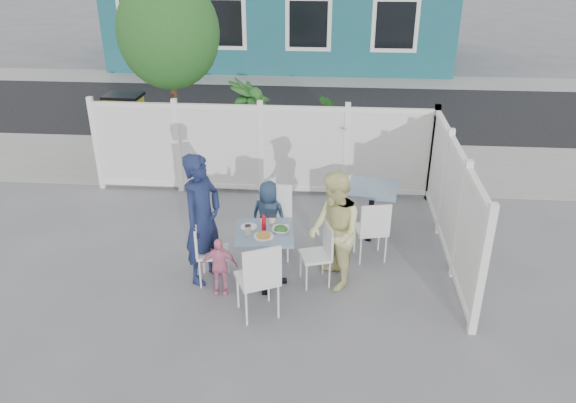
# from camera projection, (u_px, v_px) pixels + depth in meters

# --- Properties ---
(ground) EXTENTS (80.00, 80.00, 0.00)m
(ground) POSITION_uv_depth(u_px,v_px,m) (234.00, 266.00, 7.84)
(ground) COLOR slate
(near_sidewalk) EXTENTS (24.00, 2.60, 0.01)m
(near_sidewalk) POSITION_uv_depth(u_px,v_px,m) (265.00, 163.00, 11.24)
(near_sidewalk) COLOR gray
(near_sidewalk) RESTS_ON ground
(street) EXTENTS (24.00, 5.00, 0.01)m
(street) POSITION_uv_depth(u_px,v_px,m) (282.00, 109.00, 14.55)
(street) COLOR black
(street) RESTS_ON ground
(far_sidewalk) EXTENTS (24.00, 1.60, 0.01)m
(far_sidewalk) POSITION_uv_depth(u_px,v_px,m) (291.00, 80.00, 17.32)
(far_sidewalk) COLOR gray
(far_sidewalk) RESTS_ON ground
(fence_back) EXTENTS (5.86, 0.08, 1.60)m
(fence_back) POSITION_uv_depth(u_px,v_px,m) (261.00, 152.00, 9.63)
(fence_back) COLOR white
(fence_back) RESTS_ON ground
(fence_right) EXTENTS (0.08, 3.66, 1.60)m
(fence_right) POSITION_uv_depth(u_px,v_px,m) (452.00, 204.00, 7.82)
(fence_right) COLOR white
(fence_right) RESTS_ON ground
(tree) EXTENTS (1.80, 1.62, 3.59)m
(tree) POSITION_uv_depth(u_px,v_px,m) (168.00, 33.00, 9.76)
(tree) COLOR #382316
(tree) RESTS_ON ground
(utility_cabinet) EXTENTS (0.68, 0.51, 1.23)m
(utility_cabinet) POSITION_uv_depth(u_px,v_px,m) (127.00, 127.00, 11.35)
(utility_cabinet) COLOR gold
(utility_cabinet) RESTS_ON ground
(potted_shrub_a) EXTENTS (1.16, 1.16, 1.82)m
(potted_shrub_a) POSITION_uv_depth(u_px,v_px,m) (251.00, 131.00, 10.22)
(potted_shrub_a) COLOR #1A501B
(potted_shrub_a) RESTS_ON ground
(potted_shrub_b) EXTENTS (1.26, 1.44, 1.58)m
(potted_shrub_b) POSITION_uv_depth(u_px,v_px,m) (353.00, 142.00, 10.05)
(potted_shrub_b) COLOR #1A501B
(potted_shrub_b) RESTS_ON ground
(main_table) EXTENTS (0.81, 0.81, 0.78)m
(main_table) POSITION_uv_depth(u_px,v_px,m) (264.00, 243.00, 7.20)
(main_table) COLOR slate
(main_table) RESTS_ON ground
(spare_table) EXTENTS (0.83, 0.83, 0.77)m
(spare_table) POSITION_uv_depth(u_px,v_px,m) (372.00, 198.00, 8.43)
(spare_table) COLOR slate
(spare_table) RESTS_ON ground
(chair_left) EXTENTS (0.43, 0.44, 0.90)m
(chair_left) POSITION_uv_depth(u_px,v_px,m) (207.00, 246.00, 7.29)
(chair_left) COLOR white
(chair_left) RESTS_ON ground
(chair_right) EXTENTS (0.46, 0.47, 0.84)m
(chair_right) POSITION_uv_depth(u_px,v_px,m) (321.00, 250.00, 7.28)
(chair_right) COLOR white
(chair_right) RESTS_ON ground
(chair_back) EXTENTS (0.46, 0.44, 1.01)m
(chair_back) POSITION_uv_depth(u_px,v_px,m) (275.00, 216.00, 7.92)
(chair_back) COLOR white
(chair_back) RESTS_ON ground
(chair_near) EXTENTS (0.61, 0.60, 1.02)m
(chair_near) POSITION_uv_depth(u_px,v_px,m) (259.00, 276.00, 6.56)
(chair_near) COLOR white
(chair_near) RESTS_ON ground
(chair_spare) EXTENTS (0.49, 0.48, 0.92)m
(chair_spare) POSITION_uv_depth(u_px,v_px,m) (373.00, 227.00, 7.73)
(chair_spare) COLOR white
(chair_spare) RESTS_ON ground
(man) EXTENTS (0.65, 0.77, 1.78)m
(man) POSITION_uv_depth(u_px,v_px,m) (202.00, 219.00, 7.19)
(man) COLOR #182147
(man) RESTS_ON ground
(woman) EXTENTS (0.80, 0.91, 1.57)m
(woman) POSITION_uv_depth(u_px,v_px,m) (334.00, 231.00, 7.11)
(woman) COLOR #DAD446
(woman) RESTS_ON ground
(boy) EXTENTS (0.58, 0.45, 1.07)m
(boy) POSITION_uv_depth(u_px,v_px,m) (269.00, 216.00, 8.02)
(boy) COLOR #21344C
(boy) RESTS_ON ground
(toddler) EXTENTS (0.48, 0.24, 0.78)m
(toddler) POSITION_uv_depth(u_px,v_px,m) (219.00, 266.00, 7.11)
(toddler) COLOR pink
(toddler) RESTS_ON ground
(plate_main) EXTENTS (0.25, 0.25, 0.02)m
(plate_main) POSITION_uv_depth(u_px,v_px,m) (264.00, 236.00, 7.00)
(plate_main) COLOR white
(plate_main) RESTS_ON main_table
(plate_side) EXTENTS (0.22, 0.22, 0.01)m
(plate_side) POSITION_uv_depth(u_px,v_px,m) (249.00, 227.00, 7.22)
(plate_side) COLOR white
(plate_side) RESTS_ON main_table
(salad_bowl) EXTENTS (0.22, 0.22, 0.05)m
(salad_bowl) POSITION_uv_depth(u_px,v_px,m) (281.00, 230.00, 7.11)
(salad_bowl) COLOR white
(salad_bowl) RESTS_ON main_table
(coffee_cup_a) EXTENTS (0.08, 0.08, 0.11)m
(coffee_cup_a) POSITION_uv_depth(u_px,v_px,m) (248.00, 230.00, 7.05)
(coffee_cup_a) COLOR beige
(coffee_cup_a) RESTS_ON main_table
(coffee_cup_b) EXTENTS (0.08, 0.08, 0.12)m
(coffee_cup_b) POSITION_uv_depth(u_px,v_px,m) (272.00, 221.00, 7.27)
(coffee_cup_b) COLOR beige
(coffee_cup_b) RESTS_ON main_table
(ketchup_bottle) EXTENTS (0.06, 0.06, 0.18)m
(ketchup_bottle) POSITION_uv_depth(u_px,v_px,m) (264.00, 223.00, 7.13)
(ketchup_bottle) COLOR #BC0817
(ketchup_bottle) RESTS_ON main_table
(salt_shaker) EXTENTS (0.03, 0.03, 0.06)m
(salt_shaker) POSITION_uv_depth(u_px,v_px,m) (261.00, 221.00, 7.32)
(salt_shaker) COLOR white
(salt_shaker) RESTS_ON main_table
(pepper_shaker) EXTENTS (0.03, 0.03, 0.07)m
(pepper_shaker) POSITION_uv_depth(u_px,v_px,m) (261.00, 219.00, 7.37)
(pepper_shaker) COLOR black
(pepper_shaker) RESTS_ON main_table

